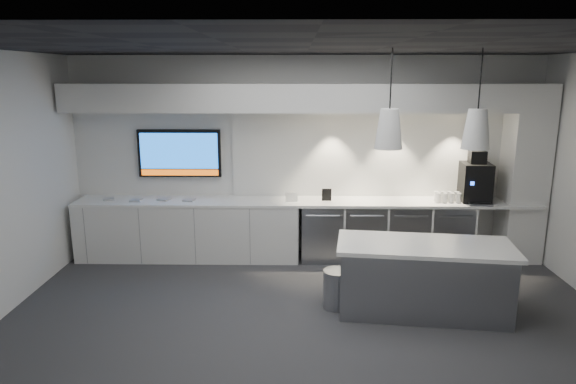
{
  "coord_description": "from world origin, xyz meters",
  "views": [
    {
      "loc": [
        -0.14,
        -5.21,
        2.73
      ],
      "look_at": [
        -0.24,
        1.1,
        1.28
      ],
      "focal_mm": 32.0,
      "sensor_mm": 36.0,
      "label": 1
    }
  ],
  "objects_px": {
    "wall_tv": "(180,153)",
    "coffee_machine": "(475,180)",
    "bin": "(337,289)",
    "island": "(423,278)"
  },
  "relations": [
    {
      "from": "wall_tv",
      "to": "coffee_machine",
      "type": "distance_m",
      "value": 4.42
    },
    {
      "from": "wall_tv",
      "to": "bin",
      "type": "bearing_deg",
      "value": -40.85
    },
    {
      "from": "coffee_machine",
      "to": "bin",
      "type": "bearing_deg",
      "value": -136.64
    },
    {
      "from": "wall_tv",
      "to": "coffee_machine",
      "type": "relative_size",
      "value": 1.68
    },
    {
      "from": "wall_tv",
      "to": "coffee_machine",
      "type": "xyz_separation_m",
      "value": [
        4.4,
        -0.25,
        -0.35
      ]
    },
    {
      "from": "island",
      "to": "coffee_machine",
      "type": "distance_m",
      "value": 2.3
    },
    {
      "from": "island",
      "to": "wall_tv",
      "type": "bearing_deg",
      "value": 154.28
    },
    {
      "from": "island",
      "to": "bin",
      "type": "bearing_deg",
      "value": 179.78
    },
    {
      "from": "wall_tv",
      "to": "bin",
      "type": "relative_size",
      "value": 2.7
    },
    {
      "from": "wall_tv",
      "to": "bin",
      "type": "distance_m",
      "value": 3.26
    }
  ]
}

